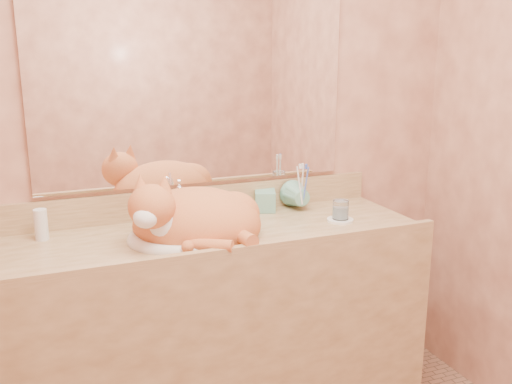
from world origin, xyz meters
name	(u,v)px	position (x,y,z in m)	size (l,w,h in m)	color
wall_back	(195,120)	(0.00, 1.00, 1.25)	(2.40, 0.02, 2.50)	#975944
vanity_counter	(220,332)	(0.00, 0.72, 0.42)	(1.60, 0.55, 0.85)	olive
mirror	(195,86)	(0.00, 0.99, 1.39)	(1.30, 0.02, 0.80)	white
sink_basin	(193,218)	(-0.10, 0.70, 0.93)	(0.48, 0.40, 0.15)	white
faucet	(180,204)	(-0.10, 0.89, 0.93)	(0.04, 0.12, 0.17)	white
cat	(191,216)	(-0.12, 0.69, 0.94)	(0.48, 0.40, 0.26)	#BC582B
soap_dispenser	(266,192)	(0.27, 0.89, 0.95)	(0.09, 0.09, 0.20)	#67A58F
toothbrush_cup	(303,200)	(0.43, 0.85, 0.91)	(0.12, 0.12, 0.11)	#67A58F
toothbrushes	(303,183)	(0.43, 0.85, 0.98)	(0.04, 0.04, 0.22)	silver
saucer	(340,220)	(0.51, 0.67, 0.85)	(0.11, 0.11, 0.01)	white
water_glass	(341,210)	(0.51, 0.67, 0.90)	(0.07, 0.07, 0.08)	silver
lotion_bottle	(41,225)	(-0.63, 0.89, 0.91)	(0.05, 0.05, 0.12)	silver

